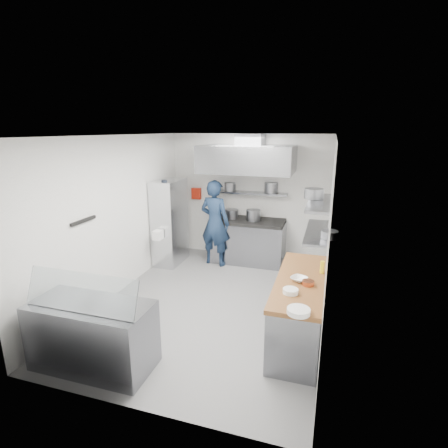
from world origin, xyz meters
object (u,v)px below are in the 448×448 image
(display_case, at_px, (93,335))
(gas_range, at_px, (248,242))
(chef, at_px, (215,223))
(wire_rack, at_px, (170,222))

(display_case, bearing_deg, gas_range, 76.24)
(gas_range, height_order, display_case, gas_range)
(gas_range, distance_m, display_case, 4.22)
(chef, bearing_deg, display_case, 96.77)
(display_case, bearing_deg, chef, 84.51)
(gas_range, height_order, wire_rack, wire_rack)
(chef, distance_m, wire_rack, 1.00)
(wire_rack, relative_size, display_case, 1.23)
(gas_range, height_order, chef, chef)
(gas_range, relative_size, display_case, 1.07)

